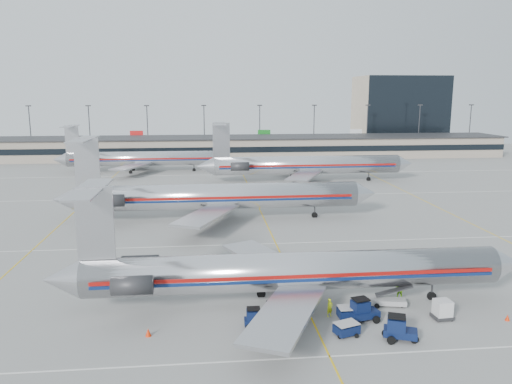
{
  "coord_description": "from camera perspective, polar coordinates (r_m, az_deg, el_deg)",
  "views": [
    {
      "loc": [
        -8.66,
        -50.51,
        18.74
      ],
      "look_at": [
        -1.39,
        21.34,
        4.5
      ],
      "focal_mm": 35.0,
      "sensor_mm": 36.0,
      "label": 1
    }
  ],
  "objects": [
    {
      "name": "cone_left",
      "position": [
        41.59,
        -12.22,
        -15.4
      ],
      "size": [
        0.52,
        0.52,
        0.65
      ],
      "primitive_type": "cone",
      "rotation": [
        0.0,
        0.0,
        0.09
      ],
      "color": "red",
      "rests_on": "ground"
    },
    {
      "name": "belt_loader",
      "position": [
        47.37,
        14.91,
        -11.84
      ],
      "size": [
        3.89,
        1.79,
        2.0
      ],
      "rotation": [
        0.0,
        0.0,
        -0.21
      ],
      "color": "#9A9A9A",
      "rests_on": "ground"
    },
    {
      "name": "ramp_worker_far",
      "position": [
        48.82,
        16.14,
        -10.7
      ],
      "size": [
        1.14,
        1.13,
        1.86
      ],
      "primitive_type": "imported",
      "rotation": [
        0.0,
        0.0,
        -0.75
      ],
      "color": "#8FED16",
      "rests_on": "ground"
    },
    {
      "name": "tug_center",
      "position": [
        43.77,
        12.05,
        -13.13
      ],
      "size": [
        2.72,
        1.82,
        2.02
      ],
      "rotation": [
        0.0,
        0.0,
        0.25
      ],
      "color": "#0A1539",
      "rests_on": "ground"
    },
    {
      "name": "apron_markings",
      "position": [
        63.93,
        2.27,
        -5.89
      ],
      "size": [
        160.0,
        0.15,
        0.02
      ],
      "primitive_type": "cube",
      "color": "silver",
      "rests_on": "ground"
    },
    {
      "name": "ground",
      "position": [
        54.57,
        3.76,
        -8.95
      ],
      "size": [
        260.0,
        260.0,
        0.0
      ],
      "primitive_type": "plane",
      "color": "gray",
      "rests_on": "ground"
    },
    {
      "name": "jet_second_row",
      "position": [
        74.98,
        -4.88,
        -0.48
      ],
      "size": [
        48.43,
        28.52,
        12.68
      ],
      "color": "silver",
      "rests_on": "ground"
    },
    {
      "name": "tug_left",
      "position": [
        41.88,
        -0.07,
        -14.26
      ],
      "size": [
        2.08,
        1.11,
        1.68
      ],
      "rotation": [
        0.0,
        0.0,
        -0.02
      ],
      "color": "#0A1539",
      "rests_on": "ground"
    },
    {
      "name": "jet_foreground",
      "position": [
        44.88,
        3.3,
        -9.02
      ],
      "size": [
        43.12,
        25.39,
        11.29
      ],
      "color": "silver",
      "rests_on": "ground"
    },
    {
      "name": "tug_right",
      "position": [
        41.32,
        15.98,
        -14.82
      ],
      "size": [
        2.81,
        2.09,
        2.05
      ],
      "rotation": [
        0.0,
        0.0,
        -0.37
      ],
      "color": "#0A1539",
      "rests_on": "ground"
    },
    {
      "name": "jet_back_row",
      "position": [
        124.52,
        -13.19,
        3.76
      ],
      "size": [
        42.11,
        25.9,
        11.51
      ],
      "color": "silver",
      "rests_on": "ground"
    },
    {
      "name": "distant_building",
      "position": [
        192.09,
        16.0,
        8.87
      ],
      "size": [
        30.0,
        20.0,
        25.0
      ],
      "primitive_type": "cube",
      "color": "tan",
      "rests_on": "ground"
    },
    {
      "name": "uld_container",
      "position": [
        46.03,
        20.54,
        -12.47
      ],
      "size": [
        1.68,
        1.44,
        1.67
      ],
      "rotation": [
        0.0,
        0.0,
        0.08
      ],
      "color": "#2D2D30",
      "rests_on": "ground"
    },
    {
      "name": "cart_inner",
      "position": [
        41.36,
        10.3,
        -15.12
      ],
      "size": [
        2.15,
        1.8,
        1.04
      ],
      "rotation": [
        0.0,
        0.0,
        0.34
      ],
      "color": "#0A1539",
      "rests_on": "ground"
    },
    {
      "name": "cone_right",
      "position": [
        48.11,
        26.8,
        -12.68
      ],
      "size": [
        0.49,
        0.49,
        0.54
      ],
      "primitive_type": "cone",
      "rotation": [
        0.0,
        0.0,
        -0.27
      ],
      "color": "red",
      "rests_on": "ground"
    },
    {
      "name": "light_mast_row",
      "position": [
        163.06,
        -2.75,
        7.57
      ],
      "size": [
        163.6,
        0.4,
        15.28
      ],
      "color": "#38383D",
      "rests_on": "ground"
    },
    {
      "name": "ramp_worker_near",
      "position": [
        44.16,
        8.43,
        -12.94
      ],
      "size": [
        0.69,
        0.59,
        1.61
      ],
      "primitive_type": "imported",
      "rotation": [
        0.0,
        0.0,
        0.42
      ],
      "color": "#C3D414",
      "rests_on": "ground"
    },
    {
      "name": "jet_third_row",
      "position": [
        107.9,
        5.35,
        3.12
      ],
      "size": [
        47.27,
        29.08,
        12.93
      ],
      "color": "silver",
      "rests_on": "ground"
    },
    {
      "name": "cart_outer",
      "position": [
        44.04,
        10.63,
        -13.4
      ],
      "size": [
        1.95,
        1.36,
        1.09
      ],
      "rotation": [
        0.0,
        0.0,
        0.02
      ],
      "color": "#0A1539",
      "rests_on": "ground"
    },
    {
      "name": "terminal",
      "position": [
        149.55,
        -2.44,
        5.16
      ],
      "size": [
        162.0,
        17.0,
        6.25
      ],
      "color": "gray",
      "rests_on": "ground"
    }
  ]
}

